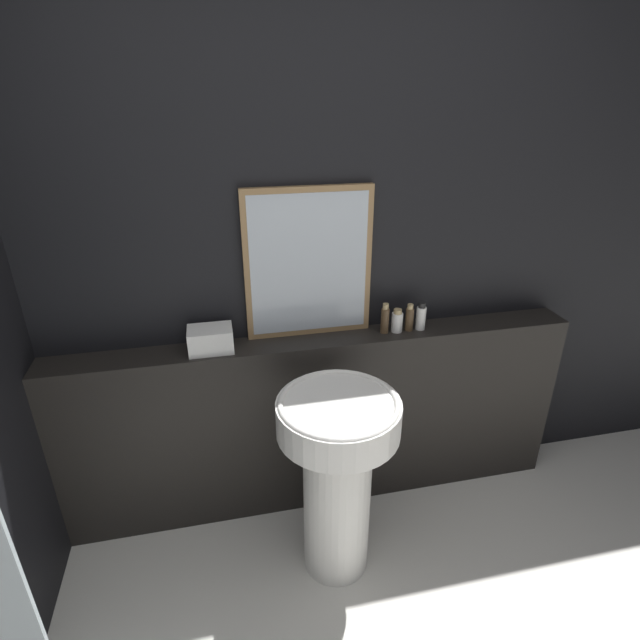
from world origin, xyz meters
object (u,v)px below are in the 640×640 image
body_wash_bottle (421,317)px  pedestal_sink (337,468)px  shampoo_bottle (385,319)px  lotion_bottle (409,318)px  towel_stack (211,339)px  conditioner_bottle (397,321)px  mirror (309,264)px

body_wash_bottle → pedestal_sink: bearing=-139.9°
shampoo_bottle → lotion_bottle: size_ratio=1.11×
towel_stack → conditioner_bottle: bearing=0.0°
towel_stack → body_wash_bottle: 0.97m
shampoo_bottle → conditioner_bottle: size_ratio=1.30×
towel_stack → shampoo_bottle: shampoo_bottle is taller
mirror → shampoo_bottle: bearing=-11.7°
shampoo_bottle → conditioner_bottle: shampoo_bottle is taller
pedestal_sink → body_wash_bottle: 0.79m
pedestal_sink → mirror: mirror is taller
shampoo_bottle → conditioner_bottle: 0.06m
mirror → conditioner_bottle: (0.40, -0.07, -0.28)m
conditioner_bottle → pedestal_sink: bearing=-132.3°
conditioner_bottle → lotion_bottle: lotion_bottle is taller
mirror → conditioner_bottle: 0.50m
mirror → towel_stack: (-0.45, -0.07, -0.28)m
lotion_bottle → body_wash_bottle: (0.06, -0.00, 0.00)m
shampoo_bottle → lotion_bottle: 0.12m
towel_stack → body_wash_bottle: size_ratio=1.41×
shampoo_bottle → pedestal_sink: bearing=-127.6°
towel_stack → body_wash_bottle: bearing=-0.0°
towel_stack → shampoo_bottle: 0.79m
body_wash_bottle → conditioner_bottle: bearing=180.0°
shampoo_bottle → body_wash_bottle: shampoo_bottle is taller
shampoo_bottle → lotion_bottle: (0.12, -0.00, -0.01)m
towel_stack → pedestal_sink: bearing=-42.5°
mirror → towel_stack: mirror is taller
lotion_bottle → conditioner_bottle: bearing=180.0°
conditioner_bottle → shampoo_bottle: bearing=180.0°
mirror → shampoo_bottle: mirror is taller
mirror → body_wash_bottle: size_ratio=4.98×
towel_stack → conditioner_bottle: size_ratio=1.69×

